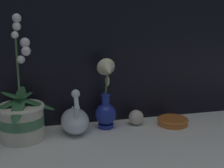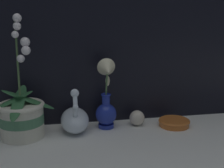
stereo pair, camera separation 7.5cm
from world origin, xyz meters
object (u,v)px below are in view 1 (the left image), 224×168
at_px(orchid_potted_plant, 21,116).
at_px(amber_dish, 173,121).
at_px(blue_vase, 106,102).
at_px(glass_sphere, 136,117).
at_px(swan_figurine, 75,119).

bearing_deg(orchid_potted_plant, amber_dish, -0.04).
distance_m(blue_vase, glass_sphere, 0.16).
height_order(orchid_potted_plant, amber_dish, orchid_potted_plant).
bearing_deg(swan_figurine, blue_vase, 3.35).
height_order(orchid_potted_plant, glass_sphere, orchid_potted_plant).
xyz_separation_m(orchid_potted_plant, blue_vase, (0.35, 0.03, 0.03)).
xyz_separation_m(orchid_potted_plant, glass_sphere, (0.48, 0.04, -0.06)).
height_order(swan_figurine, glass_sphere, swan_figurine).
bearing_deg(blue_vase, glass_sphere, 5.09).
height_order(blue_vase, amber_dish, blue_vase).
bearing_deg(orchid_potted_plant, glass_sphere, 4.54).
distance_m(orchid_potted_plant, blue_vase, 0.35).
bearing_deg(amber_dish, swan_figurine, 177.54).
distance_m(orchid_potted_plant, swan_figurine, 0.21).
relative_size(swan_figurine, glass_sphere, 2.93).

